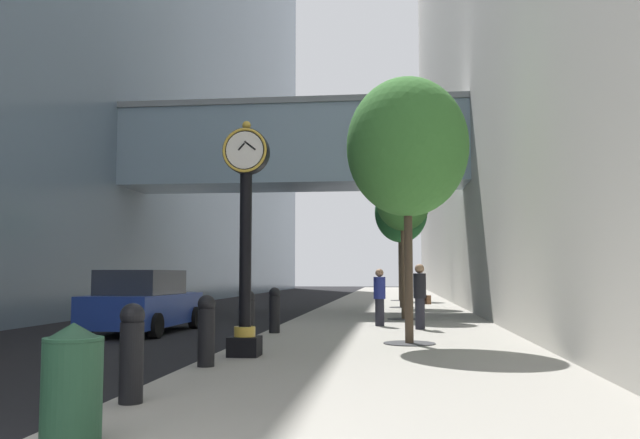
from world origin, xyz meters
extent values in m
plane|color=black|center=(0.00, 27.00, 0.00)|extent=(110.00, 110.00, 0.00)
cube|color=#9E998E|center=(3.13, 30.00, 0.07)|extent=(6.26, 80.00, 0.14)
cube|color=#849EB2|center=(-0.78, 22.74, 6.78)|extent=(14.69, 3.20, 3.16)
cube|color=gray|center=(-0.78, 22.74, 8.48)|extent=(14.69, 3.40, 0.24)
cube|color=black|center=(0.63, 7.44, 0.32)|extent=(0.55, 0.55, 0.35)
cylinder|color=gold|center=(0.63, 7.44, 0.58)|extent=(0.39, 0.38, 0.18)
cylinder|color=black|center=(0.63, 7.44, 2.06)|extent=(0.22, 0.22, 2.78)
cylinder|color=black|center=(0.63, 7.44, 3.87)|extent=(0.84, 0.28, 0.84)
torus|color=gold|center=(0.63, 7.29, 3.87)|extent=(0.82, 0.05, 0.82)
cylinder|color=white|center=(0.63, 7.29, 3.87)|extent=(0.69, 0.01, 0.69)
cylinder|color=white|center=(0.63, 7.59, 3.87)|extent=(0.69, 0.01, 0.69)
sphere|color=gold|center=(0.63, 7.44, 4.36)|extent=(0.16, 0.16, 0.16)
cube|color=black|center=(0.58, 7.28, 3.93)|extent=(0.13, 0.01, 0.14)
cube|color=black|center=(0.74, 7.28, 3.95)|extent=(0.22, 0.01, 0.18)
cylinder|color=black|center=(0.32, 2.99, 0.60)|extent=(0.27, 0.27, 0.92)
sphere|color=black|center=(0.32, 2.99, 1.14)|extent=(0.29, 0.29, 0.29)
cylinder|color=black|center=(0.32, 6.05, 0.60)|extent=(0.27, 0.27, 0.92)
sphere|color=black|center=(0.32, 6.05, 1.14)|extent=(0.29, 0.29, 0.29)
cylinder|color=black|center=(0.32, 9.12, 0.60)|extent=(0.27, 0.27, 0.92)
sphere|color=black|center=(0.32, 9.12, 1.14)|extent=(0.29, 0.29, 0.29)
cylinder|color=black|center=(0.32, 12.18, 0.60)|extent=(0.27, 0.27, 0.92)
sphere|color=black|center=(0.32, 12.18, 1.14)|extent=(0.29, 0.29, 0.29)
cylinder|color=#333335|center=(3.63, 9.93, 0.15)|extent=(1.10, 1.10, 0.02)
cylinder|color=#4C3D2D|center=(3.63, 9.93, 1.76)|extent=(0.18, 0.18, 3.24)
ellipsoid|color=#428438|center=(3.63, 9.93, 4.37)|extent=(2.64, 2.64, 3.04)
cylinder|color=#333335|center=(3.63, 17.63, 0.15)|extent=(1.10, 1.10, 0.02)
cylinder|color=brown|center=(3.63, 17.63, 1.77)|extent=(0.18, 0.18, 3.26)
ellipsoid|color=#428438|center=(3.63, 17.63, 4.08)|extent=(1.82, 1.82, 2.09)
cylinder|color=#333335|center=(3.63, 25.33, 0.15)|extent=(1.10, 1.10, 0.02)
cylinder|color=#4C3D2D|center=(3.63, 25.33, 1.81)|extent=(0.18, 0.18, 3.33)
ellipsoid|color=#23602D|center=(3.63, 25.33, 4.35)|extent=(2.33, 2.33, 2.68)
cylinder|color=#333335|center=(3.63, 33.03, 0.15)|extent=(1.10, 1.10, 0.02)
cylinder|color=#4C3D2D|center=(3.63, 33.03, 1.98)|extent=(0.18, 0.18, 3.68)
ellipsoid|color=#387F3D|center=(3.63, 33.03, 4.55)|extent=(1.96, 1.96, 2.25)
cylinder|color=#234C33|center=(0.52, 1.17, 0.60)|extent=(0.52, 0.52, 0.92)
cone|color=#183523|center=(0.52, 1.17, 1.11)|extent=(0.53, 0.53, 0.16)
cylinder|color=#23232D|center=(4.00, 13.68, 0.55)|extent=(0.33, 0.33, 0.82)
cylinder|color=black|center=(4.00, 13.68, 1.30)|extent=(0.43, 0.43, 0.67)
sphere|color=#9E7556|center=(4.00, 13.68, 1.76)|extent=(0.25, 0.25, 0.25)
cube|color=brown|center=(4.20, 13.75, 0.92)|extent=(0.18, 0.23, 0.24)
cylinder|color=#23232D|center=(2.90, 14.71, 0.52)|extent=(0.28, 0.28, 0.77)
cylinder|color=navy|center=(2.90, 14.71, 1.22)|extent=(0.36, 0.36, 0.62)
sphere|color=#9E7556|center=(2.90, 14.71, 1.65)|extent=(0.24, 0.24, 0.24)
cube|color=navy|center=(-3.56, 13.42, 0.64)|extent=(1.99, 4.58, 0.84)
cube|color=#282D38|center=(-3.56, 13.20, 1.38)|extent=(1.72, 2.58, 0.68)
cylinder|color=black|center=(-4.46, 14.99, 0.32)|extent=(0.23, 0.64, 0.64)
cylinder|color=black|center=(-2.58, 14.94, 0.32)|extent=(0.23, 0.64, 0.64)
cylinder|color=black|center=(-4.53, 11.90, 0.32)|extent=(0.23, 0.64, 0.64)
cylinder|color=black|center=(-2.65, 11.86, 0.32)|extent=(0.23, 0.64, 0.64)
camera|label=1|loc=(3.34, -4.49, 1.62)|focal=37.49mm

